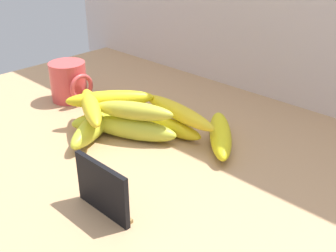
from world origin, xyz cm
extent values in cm
cube|color=tan|center=(0.00, 0.00, 1.50)|extent=(110.00, 76.00, 3.00)
cube|color=black|center=(13.64, -17.16, 7.20)|extent=(11.00, 0.80, 8.40)
cube|color=olive|center=(13.64, -16.36, 3.30)|extent=(9.90, 1.20, 0.60)
cylinder|color=#D14545|center=(-26.02, 3.94, 7.60)|extent=(8.51, 8.51, 9.21)
torus|color=#D14545|center=(-20.76, 3.94, 7.60)|extent=(1.00, 6.16, 6.16)
ellipsoid|color=yellow|center=(13.56, 11.25, 5.05)|extent=(14.96, 16.57, 4.11)
ellipsoid|color=gold|center=(-0.71, 1.04, 5.15)|extent=(19.22, 11.54, 4.31)
ellipsoid|color=yellow|center=(3.70, 7.63, 4.66)|extent=(15.30, 4.47, 3.32)
ellipsoid|color=gold|center=(-7.11, -2.64, 5.18)|extent=(12.93, 19.51, 4.36)
ellipsoid|color=gold|center=(-6.52, 1.30, 5.12)|extent=(11.98, 16.77, 4.25)
ellipsoid|color=yellow|center=(-7.49, -3.20, 9.06)|extent=(16.91, 11.66, 3.40)
ellipsoid|color=gold|center=(-0.13, 1.37, 9.09)|extent=(15.66, 10.55, 3.57)
ellipsoid|color=yellow|center=(4.84, 8.70, 7.96)|extent=(20.29, 5.71, 3.28)
ellipsoid|color=yellow|center=(-7.78, 1.89, 9.04)|extent=(14.08, 16.32, 3.60)
camera|label=1|loc=(54.19, -45.74, 42.18)|focal=43.83mm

